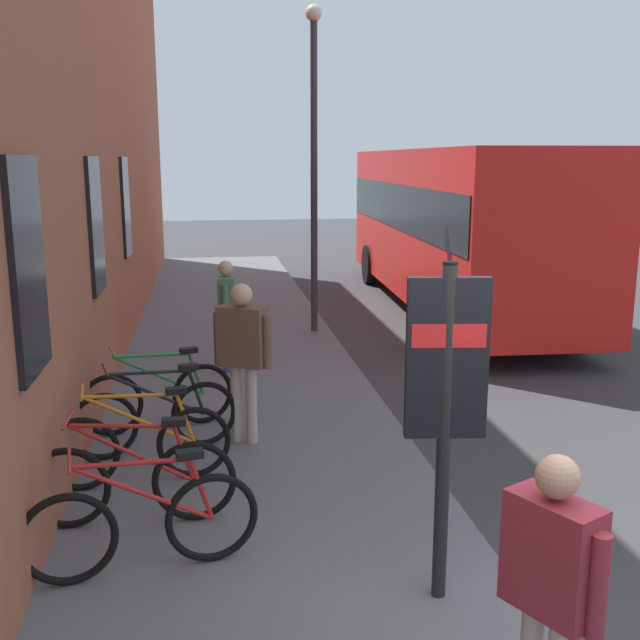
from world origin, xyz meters
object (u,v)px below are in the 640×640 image
at_px(bicycle_by_door, 156,417).
at_px(pedestrian_near_bus, 226,304).
at_px(city_bus, 453,219).
at_px(pedestrian_crossing_street, 243,347).
at_px(bicycle_under_window, 159,397).
at_px(transit_info_sign, 446,380).
at_px(pedestrian_by_facade, 550,575).
at_px(bicycle_end_of_row, 139,445).
at_px(street_lamp, 314,146).
at_px(bicycle_mid_rack, 143,525).
at_px(bicycle_beside_lamp, 132,481).

height_order(bicycle_by_door, pedestrian_near_bus, pedestrian_near_bus).
height_order(city_bus, pedestrian_crossing_street, city_bus).
relative_size(bicycle_under_window, transit_info_sign, 0.72).
bearing_deg(pedestrian_by_facade, pedestrian_near_bus, 10.61).
xyz_separation_m(city_bus, pedestrian_near_bus, (-4.57, 4.93, -0.81)).
bearing_deg(bicycle_under_window, pedestrian_by_facade, -156.33).
distance_m(bicycle_end_of_row, pedestrian_near_bus, 3.97).
height_order(bicycle_by_door, street_lamp, street_lamp).
relative_size(bicycle_by_door, bicycle_under_window, 1.00).
bearing_deg(bicycle_mid_rack, bicycle_end_of_row, 5.60).
height_order(bicycle_beside_lamp, city_bus, city_bus).
distance_m(city_bus, street_lamp, 4.22).
relative_size(bicycle_mid_rack, transit_info_sign, 0.73).
relative_size(bicycle_end_of_row, bicycle_by_door, 1.01).
distance_m(transit_info_sign, street_lamp, 8.58).
bearing_deg(city_bus, bicycle_end_of_row, 144.93).
bearing_deg(pedestrian_crossing_street, city_bus, -33.10).
relative_size(bicycle_mid_rack, pedestrian_by_facade, 1.07).
bearing_deg(transit_info_sign, pedestrian_by_facade, -176.16).
bearing_deg(pedestrian_near_bus, street_lamp, -34.41).
relative_size(bicycle_end_of_row, city_bus, 0.17).
bearing_deg(bicycle_mid_rack, pedestrian_near_bus, -8.32).
xyz_separation_m(bicycle_beside_lamp, pedestrian_near_bus, (4.62, -0.94, 0.60)).
bearing_deg(pedestrian_near_bus, pedestrian_crossing_street, -178.20).
height_order(bicycle_mid_rack, bicycle_by_door, same).
relative_size(bicycle_mid_rack, bicycle_by_door, 1.01).
relative_size(bicycle_end_of_row, pedestrian_by_facade, 1.07).
distance_m(bicycle_beside_lamp, bicycle_end_of_row, 0.82).
height_order(bicycle_end_of_row, bicycle_by_door, same).
bearing_deg(transit_info_sign, city_bus, -18.87).
xyz_separation_m(bicycle_end_of_row, pedestrian_near_bus, (3.81, -0.95, 0.60)).
relative_size(bicycle_beside_lamp, pedestrian_by_facade, 1.08).
bearing_deg(bicycle_beside_lamp, bicycle_end_of_row, 0.58).
bearing_deg(pedestrian_near_bus, city_bus, -47.17).
distance_m(bicycle_mid_rack, bicycle_end_of_row, 1.62).
bearing_deg(bicycle_mid_rack, pedestrian_by_facade, -133.20).
distance_m(city_bus, pedestrian_near_bus, 6.77).
relative_size(transit_info_sign, street_lamp, 0.43).
bearing_deg(pedestrian_by_facade, bicycle_mid_rack, 46.80).
height_order(bicycle_beside_lamp, transit_info_sign, transit_info_sign).
distance_m(bicycle_under_window, pedestrian_crossing_street, 1.28).
bearing_deg(bicycle_end_of_row, pedestrian_near_bus, -14.01).
bearing_deg(bicycle_under_window, bicycle_end_of_row, 176.29).
xyz_separation_m(bicycle_by_door, pedestrian_crossing_street, (0.18, -0.93, 0.69)).
distance_m(transit_info_sign, pedestrian_crossing_street, 3.45).
bearing_deg(bicycle_under_window, pedestrian_near_bus, -20.11).
distance_m(bicycle_beside_lamp, transit_info_sign, 2.91).
relative_size(bicycle_beside_lamp, pedestrian_crossing_street, 1.00).
height_order(bicycle_mid_rack, bicycle_under_window, same).
height_order(pedestrian_near_bus, street_lamp, street_lamp).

